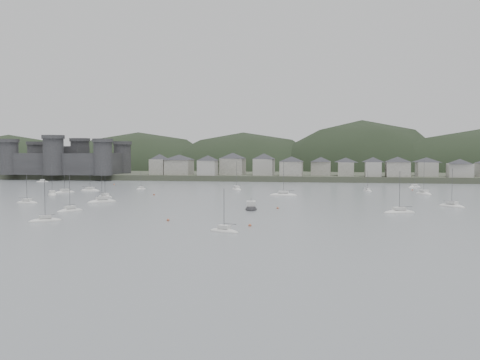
# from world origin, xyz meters

# --- Properties ---
(ground) EXTENTS (900.00, 900.00, 0.00)m
(ground) POSITION_xyz_m (0.00, 0.00, 0.00)
(ground) COLOR slate
(ground) RESTS_ON ground
(far_shore_land) EXTENTS (900.00, 250.00, 3.00)m
(far_shore_land) POSITION_xyz_m (0.00, 295.00, 1.50)
(far_shore_land) COLOR #383D2D
(far_shore_land) RESTS_ON ground
(forested_ridge) EXTENTS (851.55, 103.94, 102.57)m
(forested_ridge) POSITION_xyz_m (4.83, 269.40, -11.28)
(forested_ridge) COLOR black
(forested_ridge) RESTS_ON ground
(castle) EXTENTS (66.00, 43.00, 20.00)m
(castle) POSITION_xyz_m (-120.00, 179.80, 10.96)
(castle) COLOR #333335
(castle) RESTS_ON far_shore_land
(waterfront_town) EXTENTS (451.48, 28.46, 12.92)m
(waterfront_town) POSITION_xyz_m (50.59, 183.34, 8.66)
(waterfront_town) COLOR gray
(waterfront_town) RESTS_ON far_shore_land
(sailboat_lead) EXTENTS (4.34, 6.92, 9.06)m
(sailboat_lead) POSITION_xyz_m (46.23, 110.68, 0.18)
(sailboat_lead) COLOR silver
(sailboat_lead) RESTS_ON ground
(moored_fleet) EXTENTS (219.72, 164.86, 14.00)m
(moored_fleet) POSITION_xyz_m (-15.00, 64.42, 0.17)
(moored_fleet) COLOR silver
(moored_fleet) RESTS_ON ground
(motor_launch_far) EXTENTS (4.57, 9.30, 4.11)m
(motor_launch_far) POSITION_xyz_m (10.42, 33.52, 0.28)
(motor_launch_far) COLOR black
(motor_launch_far) RESTS_ON ground
(mooring_buoys) EXTENTS (177.99, 134.25, 0.70)m
(mooring_buoys) POSITION_xyz_m (-0.94, 57.00, 0.15)
(mooring_buoys) COLOR #AE593A
(mooring_buoys) RESTS_ON ground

